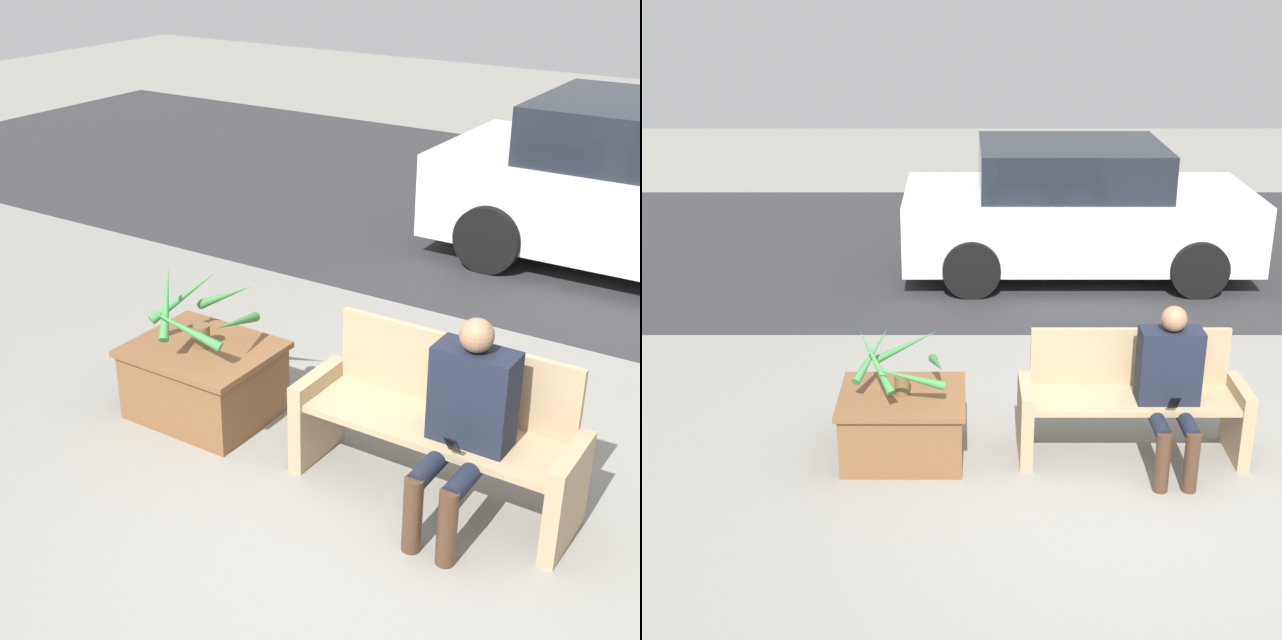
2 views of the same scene
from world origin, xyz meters
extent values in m
plane|color=gray|center=(0.00, 0.00, 0.00)|extent=(30.00, 30.00, 0.00)
cube|color=#2D2D30|center=(0.00, 5.81, 0.00)|extent=(20.00, 6.00, 0.01)
cube|color=tan|center=(-0.65, 0.50, 0.29)|extent=(0.09, 0.50, 0.57)
cube|color=tan|center=(0.91, 0.50, 0.29)|extent=(0.09, 0.50, 0.57)
cube|color=tan|center=(0.13, 0.50, 0.45)|extent=(1.46, 0.46, 0.04)
cube|color=tan|center=(0.13, 0.73, 0.69)|extent=(1.46, 0.04, 0.45)
cube|color=black|center=(0.36, 0.46, 0.74)|extent=(0.44, 0.22, 0.55)
sphere|color=#8C6647|center=(0.36, 0.44, 1.11)|extent=(0.18, 0.18, 0.18)
cylinder|color=black|center=(0.26, 0.24, 0.42)|extent=(0.11, 0.45, 0.11)
cylinder|color=black|center=(0.46, 0.24, 0.42)|extent=(0.11, 0.45, 0.11)
cylinder|color=#472D1E|center=(0.26, 0.01, 0.22)|extent=(0.10, 0.10, 0.45)
cylinder|color=#472D1E|center=(0.46, 0.01, 0.22)|extent=(0.10, 0.10, 0.45)
cube|color=black|center=(0.36, 0.23, 0.57)|extent=(0.07, 0.09, 0.12)
cube|color=brown|center=(-1.54, 0.50, 0.25)|extent=(0.87, 0.72, 0.50)
cube|color=brown|center=(-1.54, 0.50, 0.48)|extent=(0.92, 0.77, 0.04)
cylinder|color=brown|center=(-1.54, 0.50, 0.57)|extent=(0.11, 0.11, 0.15)
cone|color=#387F3D|center=(-1.28, 0.55, 0.72)|extent=(0.15, 0.54, 0.20)
cone|color=#387F3D|center=(-1.52, 0.74, 0.78)|extent=(0.50, 0.10, 0.31)
cone|color=#387F3D|center=(-1.76, 0.60, 0.77)|extent=(0.27, 0.49, 0.29)
cone|color=#387F3D|center=(-1.71, 0.38, 0.81)|extent=(0.32, 0.42, 0.38)
cone|color=#387F3D|center=(-1.48, 0.26, 0.74)|extent=(0.52, 0.19, 0.25)
cube|color=silver|center=(0.23, 4.80, 0.60)|extent=(3.99, 1.80, 0.79)
cube|color=black|center=(0.13, 4.80, 1.26)|extent=(2.07, 1.66, 0.52)
cylinder|color=black|center=(1.47, 3.90, 0.32)|extent=(0.63, 0.18, 0.63)
cylinder|color=black|center=(1.47, 5.70, 0.32)|extent=(0.63, 0.18, 0.63)
cylinder|color=black|center=(-1.00, 3.90, 0.32)|extent=(0.63, 0.18, 0.63)
cylinder|color=black|center=(-1.00, 5.70, 0.32)|extent=(0.63, 0.18, 0.63)
camera|label=1|loc=(1.91, -3.39, 3.08)|focal=50.00mm
camera|label=2|loc=(-1.11, -5.28, 3.36)|focal=50.00mm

